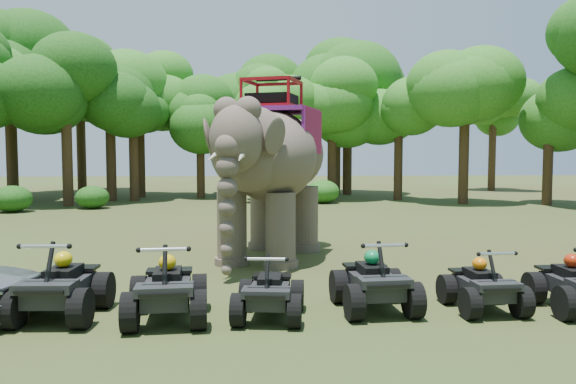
% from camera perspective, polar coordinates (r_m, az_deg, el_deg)
% --- Properties ---
extents(ground, '(110.00, 110.00, 0.00)m').
position_cam_1_polar(ground, '(11.75, 0.34, -9.71)').
color(ground, '#47381E').
rests_on(ground, ground).
extents(elephant, '(4.29, 6.25, 4.82)m').
position_cam_1_polar(elephant, '(14.80, -1.75, 2.56)').
color(elephant, '#4F413A').
rests_on(elephant, ground).
extents(atv_0, '(1.41, 1.89, 1.36)m').
position_cam_1_polar(atv_0, '(10.29, -22.15, -8.09)').
color(atv_0, black).
rests_on(atv_0, ground).
extents(atv_1, '(1.46, 1.90, 1.33)m').
position_cam_1_polar(atv_1, '(9.64, -12.20, -8.79)').
color(atv_1, black).
rests_on(atv_1, ground).
extents(atv_2, '(1.30, 1.66, 1.14)m').
position_cam_1_polar(atv_2, '(9.56, -1.92, -9.39)').
color(atv_2, black).
rests_on(atv_2, ground).
extents(atv_3, '(1.41, 1.84, 1.29)m').
position_cam_1_polar(atv_3, '(10.13, 8.77, -8.24)').
color(atv_3, black).
rests_on(atv_3, ground).
extents(atv_4, '(1.21, 1.60, 1.14)m').
position_cam_1_polar(atv_4, '(10.58, 19.17, -8.30)').
color(atv_4, black).
rests_on(atv_4, ground).
extents(atv_5, '(1.22, 1.66, 1.23)m').
position_cam_1_polar(atv_5, '(11.17, 27.24, -7.65)').
color(atv_5, black).
rests_on(atv_5, ground).
extents(tree_0, '(4.89, 4.89, 6.99)m').
position_cam_1_polar(tree_0, '(31.80, -2.01, 5.32)').
color(tree_0, '#195114').
rests_on(tree_0, ground).
extents(tree_1, '(4.89, 4.89, 6.99)m').
position_cam_1_polar(tree_1, '(33.22, 4.48, 5.26)').
color(tree_1, '#195114').
rests_on(tree_1, ground).
extents(tree_2, '(4.64, 4.64, 6.63)m').
position_cam_1_polar(tree_2, '(33.47, 11.17, 4.88)').
color(tree_2, '#195114').
rests_on(tree_2, ground).
extents(tree_3, '(5.51, 5.51, 7.87)m').
position_cam_1_polar(tree_3, '(31.82, 17.48, 5.92)').
color(tree_3, '#195114').
rests_on(tree_3, ground).
extents(tree_4, '(4.83, 4.83, 6.90)m').
position_cam_1_polar(tree_4, '(32.70, 24.96, 4.83)').
color(tree_4, '#195114').
rests_on(tree_4, ground).
extents(tree_30, '(5.38, 5.38, 7.69)m').
position_cam_1_polar(tree_30, '(31.24, -21.58, 5.70)').
color(tree_30, '#195114').
rests_on(tree_30, ground).
extents(tree_31, '(5.07, 5.07, 7.24)m').
position_cam_1_polar(tree_31, '(33.36, -15.44, 5.33)').
color(tree_31, '#195114').
rests_on(tree_31, ground).
extents(tree_32, '(4.60, 4.60, 6.57)m').
position_cam_1_polar(tree_32, '(34.72, -8.88, 4.82)').
color(tree_32, '#195114').
rests_on(tree_32, ground).
extents(tree_33, '(5.88, 5.88, 8.41)m').
position_cam_1_polar(tree_33, '(36.11, -14.81, 6.16)').
color(tree_33, '#195114').
rests_on(tree_33, ground).
extents(tree_34, '(5.86, 5.86, 8.38)m').
position_cam_1_polar(tree_34, '(37.70, -3.97, 6.17)').
color(tree_34, '#195114').
rests_on(tree_34, ground).
extents(tree_35, '(6.61, 6.61, 9.44)m').
position_cam_1_polar(tree_35, '(37.12, 4.92, 7.02)').
color(tree_35, '#195114').
rests_on(tree_35, ground).
extents(tree_36, '(5.24, 5.24, 7.48)m').
position_cam_1_polar(tree_36, '(43.57, 20.06, 5.06)').
color(tree_36, '#195114').
rests_on(tree_36, ground).
extents(tree_38, '(5.76, 5.76, 8.23)m').
position_cam_1_polar(tree_38, '(35.96, -26.25, 5.75)').
color(tree_38, '#195114').
rests_on(tree_38, ground).
extents(tree_39, '(6.02, 6.02, 8.60)m').
position_cam_1_polar(tree_39, '(33.85, -17.60, 6.42)').
color(tree_39, '#195114').
rests_on(tree_39, ground).
extents(tree_40, '(7.51, 7.51, 10.73)m').
position_cam_1_polar(tree_40, '(38.65, -26.42, 7.45)').
color(tree_40, '#195114').
rests_on(tree_40, ground).
extents(tree_41, '(6.99, 6.99, 9.98)m').
position_cam_1_polar(tree_41, '(37.40, 6.07, 7.40)').
color(tree_41, '#195114').
rests_on(tree_41, ground).
extents(tree_42, '(7.69, 7.69, 10.98)m').
position_cam_1_polar(tree_42, '(42.94, -20.34, 7.41)').
color(tree_42, '#195114').
rests_on(tree_42, ground).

